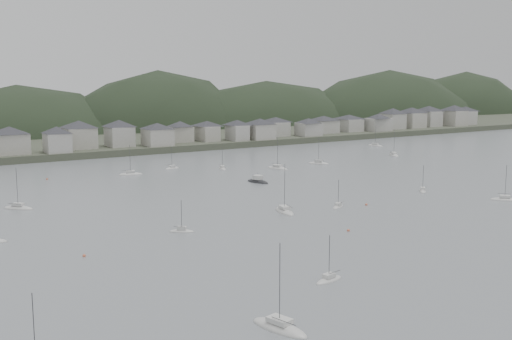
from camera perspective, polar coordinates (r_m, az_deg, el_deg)
ground at (r=140.94m, az=16.22°, el=-6.40°), size 900.00×900.00×0.00m
far_shore_land at (r=400.53m, az=-16.68°, el=3.47°), size 900.00×250.00×3.00m
forested_ridge at (r=378.64m, az=-14.89°, el=1.31°), size 851.55×103.94×102.57m
waterfront_town at (r=314.78m, az=-2.44°, el=3.79°), size 451.48×28.46×12.92m
moored_fleet at (r=186.86m, az=0.67°, el=-2.29°), size 245.75×172.99×13.63m
motor_launch_far at (r=209.48m, az=0.16°, el=-1.05°), size 5.35×9.57×4.14m
mooring_buoys at (r=159.43m, az=0.54°, el=-4.23°), size 87.95×137.81×0.70m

